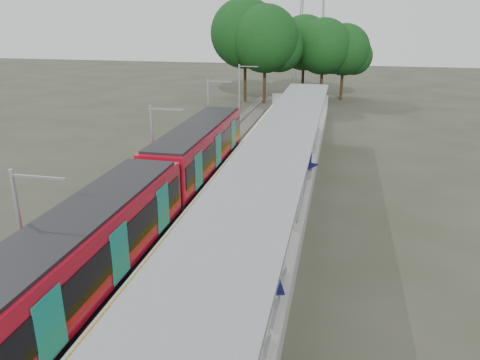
# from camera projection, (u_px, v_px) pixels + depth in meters

# --- Properties ---
(trackbed) EXTENTS (3.00, 70.00, 0.24)m
(trackbed) POSITION_uv_depth(u_px,v_px,m) (189.00, 188.00, 28.91)
(trackbed) COLOR #59544C
(trackbed) RESTS_ON ground
(platform) EXTENTS (6.00, 50.00, 1.00)m
(platform) POSITION_uv_depth(u_px,v_px,m) (261.00, 188.00, 27.90)
(platform) COLOR gray
(platform) RESTS_ON ground
(tactile_strip) EXTENTS (0.60, 50.00, 0.02)m
(tactile_strip) POSITION_uv_depth(u_px,v_px,m) (219.00, 177.00, 28.23)
(tactile_strip) COLOR gold
(tactile_strip) RESTS_ON platform
(end_fence) EXTENTS (6.00, 0.10, 1.20)m
(end_fence) POSITION_uv_depth(u_px,v_px,m) (300.00, 100.00, 50.53)
(end_fence) COLOR #9EA0A5
(end_fence) RESTS_ON platform
(train) EXTENTS (2.74, 27.60, 3.62)m
(train) POSITION_uv_depth(u_px,v_px,m) (157.00, 186.00, 23.69)
(train) COLOR black
(train) RESTS_ON ground
(canopy) EXTENTS (3.27, 38.00, 3.66)m
(canopy) POSITION_uv_depth(u_px,v_px,m) (281.00, 146.00, 22.83)
(canopy) COLOR #9EA0A5
(canopy) RESTS_ON platform
(tree_cluster) EXTENTS (19.02, 14.52, 12.33)m
(tree_cluster) POSITION_uv_depth(u_px,v_px,m) (286.00, 41.00, 56.47)
(tree_cluster) COLOR #382316
(tree_cluster) RESTS_ON ground
(catenary_masts) EXTENTS (2.08, 48.16, 5.40)m
(catenary_masts) POSITION_uv_depth(u_px,v_px,m) (154.00, 147.00, 27.40)
(catenary_masts) COLOR #9EA0A5
(catenary_masts) RESTS_ON ground
(bench_near) EXTENTS (0.89, 1.57, 1.03)m
(bench_near) POSITION_uv_depth(u_px,v_px,m) (272.00, 280.00, 16.25)
(bench_near) COLOR #0E0E48
(bench_near) RESTS_ON platform
(bench_mid) EXTENTS (0.81, 1.73, 1.14)m
(bench_mid) POSITION_uv_depth(u_px,v_px,m) (265.00, 234.00, 19.56)
(bench_mid) COLOR #0E0E48
(bench_mid) RESTS_ON platform
(bench_far) EXTENTS (1.19, 1.76, 1.16)m
(bench_far) POSITION_uv_depth(u_px,v_px,m) (306.00, 165.00, 28.40)
(bench_far) COLOR #0E0E48
(bench_far) RESTS_ON platform
(info_pillar_near) EXTENTS (0.43, 0.43, 1.93)m
(info_pillar_near) POSITION_uv_depth(u_px,v_px,m) (250.00, 255.00, 17.31)
(info_pillar_near) COLOR beige
(info_pillar_near) RESTS_ON platform
(info_pillar_far) EXTENTS (0.39, 0.39, 1.72)m
(info_pillar_far) POSITION_uv_depth(u_px,v_px,m) (277.00, 207.00, 21.91)
(info_pillar_far) COLOR beige
(info_pillar_far) RESTS_ON platform
(litter_bin) EXTENTS (0.52, 0.52, 0.85)m
(litter_bin) POSITION_uv_depth(u_px,v_px,m) (245.00, 232.00, 20.09)
(litter_bin) COLOR #9EA0A5
(litter_bin) RESTS_ON platform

